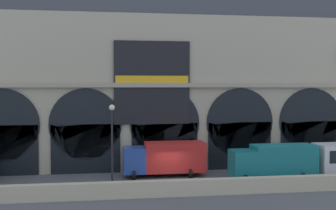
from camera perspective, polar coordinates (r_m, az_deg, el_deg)
ground_plane at (r=35.95m, az=0.66°, el=-10.70°), size 200.00×200.00×0.00m
quay_parapet_wall at (r=31.72m, az=1.90°, el=-11.38°), size 90.00×0.70×1.21m
station_building at (r=42.64m, az=-0.93°, el=3.98°), size 46.91×5.84×19.12m
box_truck_center at (r=38.19m, az=-0.39°, el=-7.31°), size 7.50×2.91×3.12m
box_truck_mideast at (r=37.65m, az=14.43°, el=-7.53°), size 7.50×2.91×3.12m
street_lamp_quayside at (r=31.33m, az=-7.75°, el=-4.50°), size 0.44×0.44×6.90m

